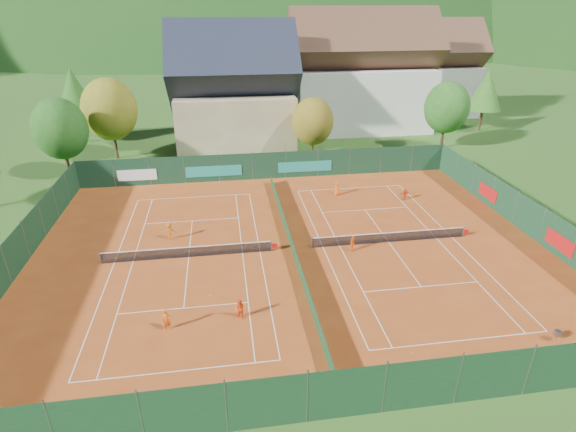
# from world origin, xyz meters

# --- Properties ---
(ground) EXTENTS (600.00, 600.00, 0.00)m
(ground) POSITION_xyz_m (0.00, 0.00, -0.02)
(ground) COLOR #275019
(ground) RESTS_ON ground
(clay_pad) EXTENTS (40.00, 32.00, 0.01)m
(clay_pad) POSITION_xyz_m (0.00, 0.00, 0.01)
(clay_pad) COLOR #9E4117
(clay_pad) RESTS_ON ground
(court_markings_left) EXTENTS (11.03, 23.83, 0.00)m
(court_markings_left) POSITION_xyz_m (-8.00, 0.00, 0.01)
(court_markings_left) COLOR white
(court_markings_left) RESTS_ON ground
(court_markings_right) EXTENTS (11.03, 23.83, 0.00)m
(court_markings_right) POSITION_xyz_m (8.00, 0.00, 0.01)
(court_markings_right) COLOR white
(court_markings_right) RESTS_ON ground
(tennis_net_left) EXTENTS (13.30, 0.10, 1.02)m
(tennis_net_left) POSITION_xyz_m (-7.85, 0.00, 0.51)
(tennis_net_left) COLOR #59595B
(tennis_net_left) RESTS_ON ground
(tennis_net_right) EXTENTS (13.30, 0.10, 1.02)m
(tennis_net_right) POSITION_xyz_m (8.15, 0.00, 0.51)
(tennis_net_right) COLOR #59595B
(tennis_net_right) RESTS_ON ground
(court_divider) EXTENTS (0.03, 28.80, 1.00)m
(court_divider) POSITION_xyz_m (0.00, 0.00, 0.50)
(court_divider) COLOR #14381D
(court_divider) RESTS_ON ground
(fence_north) EXTENTS (40.00, 0.10, 3.00)m
(fence_north) POSITION_xyz_m (-0.46, 15.99, 1.47)
(fence_north) COLOR #12321F
(fence_north) RESTS_ON ground
(fence_south) EXTENTS (40.00, 0.04, 3.00)m
(fence_south) POSITION_xyz_m (0.00, -16.00, 1.50)
(fence_south) COLOR #12331A
(fence_south) RESTS_ON ground
(fence_west) EXTENTS (0.04, 32.00, 3.00)m
(fence_west) POSITION_xyz_m (-20.00, 0.00, 1.50)
(fence_west) COLOR #14371F
(fence_west) RESTS_ON ground
(fence_east) EXTENTS (0.09, 32.00, 3.00)m
(fence_east) POSITION_xyz_m (20.00, 0.05, 1.48)
(fence_east) COLOR #143721
(fence_east) RESTS_ON ground
(chalet) EXTENTS (16.20, 12.00, 16.00)m
(chalet) POSITION_xyz_m (-3.00, 30.00, 6.62)
(chalet) COLOR #CBBB8F
(chalet) RESTS_ON ground
(hotel_block_a) EXTENTS (21.60, 11.00, 17.25)m
(hotel_block_a) POSITION_xyz_m (16.00, 36.00, 7.38)
(hotel_block_a) COLOR silver
(hotel_block_a) RESTS_ON ground
(hotel_block_b) EXTENTS (17.28, 10.00, 15.50)m
(hotel_block_b) POSITION_xyz_m (30.00, 44.00, 6.62)
(hotel_block_b) COLOR silver
(hotel_block_b) RESTS_ON ground
(tree_west_front) EXTENTS (5.72, 5.72, 8.69)m
(tree_west_front) POSITION_xyz_m (-22.00, 20.00, 5.39)
(tree_west_front) COLOR #49331A
(tree_west_front) RESTS_ON ground
(tree_west_mid) EXTENTS (6.44, 6.44, 9.78)m
(tree_west_mid) POSITION_xyz_m (-18.00, 26.00, 6.07)
(tree_west_mid) COLOR #49321A
(tree_west_mid) RESTS_ON ground
(tree_west_back) EXTENTS (5.60, 5.60, 10.00)m
(tree_west_back) POSITION_xyz_m (-24.00, 34.00, 6.74)
(tree_west_back) COLOR #472919
(tree_west_back) RESTS_ON ground
(tree_center) EXTENTS (5.01, 5.01, 7.60)m
(tree_center) POSITION_xyz_m (6.00, 22.00, 4.72)
(tree_center) COLOR #49341A
(tree_center) RESTS_ON ground
(tree_east_front) EXTENTS (5.72, 5.72, 8.69)m
(tree_east_front) POSITION_xyz_m (24.00, 24.00, 5.39)
(tree_east_front) COLOR #442718
(tree_east_front) RESTS_ON ground
(tree_east_mid) EXTENTS (5.04, 5.04, 9.00)m
(tree_east_mid) POSITION_xyz_m (34.00, 32.00, 6.06)
(tree_east_mid) COLOR #482E19
(tree_east_mid) RESTS_ON ground
(tree_east_back) EXTENTS (7.15, 7.15, 10.86)m
(tree_east_back) POSITION_xyz_m (26.00, 40.00, 6.74)
(tree_east_back) COLOR #4C341B
(tree_east_back) RESTS_ON ground
(mountain_backdrop) EXTENTS (820.00, 530.00, 242.00)m
(mountain_backdrop) POSITION_xyz_m (28.54, 233.48, -39.64)
(mountain_backdrop) COLOR black
(mountain_backdrop) RESTS_ON ground
(ball_hopper) EXTENTS (0.34, 0.34, 0.80)m
(ball_hopper) POSITION_xyz_m (13.42, -12.69, 0.56)
(ball_hopper) COLOR slate
(ball_hopper) RESTS_ON ground
(loose_ball_0) EXTENTS (0.07, 0.07, 0.07)m
(loose_ball_0) POSITION_xyz_m (-6.34, -5.32, 0.03)
(loose_ball_0) COLOR #CCD833
(loose_ball_0) RESTS_ON ground
(loose_ball_1) EXTENTS (0.07, 0.07, 0.07)m
(loose_ball_1) POSITION_xyz_m (4.83, -12.47, 0.03)
(loose_ball_1) COLOR #CCD833
(loose_ball_1) RESTS_ON ground
(player_left_near) EXTENTS (0.60, 0.46, 1.45)m
(player_left_near) POSITION_xyz_m (-8.82, -8.39, 0.73)
(player_left_near) COLOR orange
(player_left_near) RESTS_ON ground
(player_left_mid) EXTENTS (0.85, 0.83, 1.39)m
(player_left_mid) POSITION_xyz_m (-4.47, -7.98, 0.69)
(player_left_mid) COLOR #FF5216
(player_left_mid) RESTS_ON ground
(player_left_far) EXTENTS (1.04, 0.71, 1.48)m
(player_left_far) POSITION_xyz_m (-9.63, 3.21, 0.74)
(player_left_far) COLOR orange
(player_left_far) RESTS_ON ground
(player_right_near) EXTENTS (0.73, 0.82, 1.33)m
(player_right_near) POSITION_xyz_m (4.65, -0.92, 0.67)
(player_right_near) COLOR orange
(player_right_near) RESTS_ON ground
(player_right_far_a) EXTENTS (0.75, 0.53, 1.43)m
(player_right_far_a) POSITION_xyz_m (6.21, 10.26, 0.71)
(player_right_far_a) COLOR #FF6216
(player_right_far_a) RESTS_ON ground
(player_right_far_b) EXTENTS (1.15, 0.51, 1.20)m
(player_right_far_b) POSITION_xyz_m (12.53, 8.14, 0.60)
(player_right_far_b) COLOR #E04813
(player_right_far_b) RESTS_ON ground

